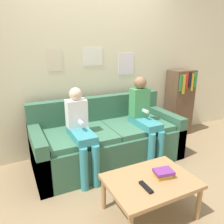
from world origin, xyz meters
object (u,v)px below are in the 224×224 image
(coffee_table, at_px, (151,183))
(bookshelf, at_px, (179,103))
(person_right, at_px, (144,116))
(person_left, at_px, (81,130))
(couch, at_px, (108,141))
(tv_remote, at_px, (146,187))

(coffee_table, bearing_deg, bookshelf, 41.27)
(coffee_table, distance_m, bookshelf, 2.18)
(person_right, height_order, bookshelf, person_right)
(coffee_table, xyz_separation_m, person_left, (-0.37, 0.90, 0.27))
(couch, relative_size, person_right, 1.71)
(couch, relative_size, coffee_table, 2.46)
(couch, distance_m, bookshelf, 1.61)
(person_left, distance_m, bookshelf, 2.06)
(person_right, distance_m, bookshelf, 1.22)
(couch, xyz_separation_m, person_right, (0.45, -0.20, 0.36))
(person_left, relative_size, person_right, 0.94)
(tv_remote, bearing_deg, bookshelf, 40.77)
(person_left, bearing_deg, tv_remote, -75.45)
(bookshelf, bearing_deg, coffee_table, -138.73)
(tv_remote, bearing_deg, coffee_table, 36.86)
(couch, height_order, person_right, person_right)
(coffee_table, bearing_deg, person_right, 59.80)
(coffee_table, bearing_deg, person_left, 112.35)
(person_right, relative_size, bookshelf, 1.01)
(person_left, distance_m, person_right, 0.90)
(coffee_table, xyz_separation_m, bookshelf, (1.63, 1.43, 0.24))
(couch, relative_size, person_left, 1.83)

